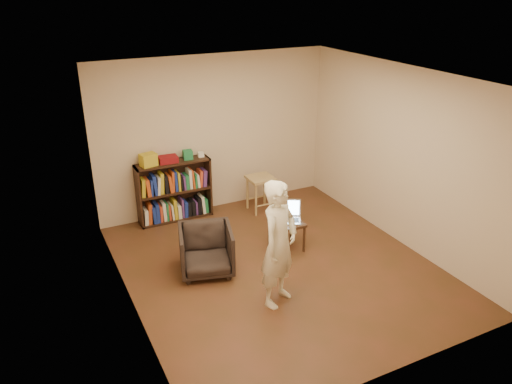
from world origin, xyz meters
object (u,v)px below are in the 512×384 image
side_table (287,226)px  person (279,244)px  stool (260,184)px  armchair (206,250)px  laptop (288,216)px  bookshelf (174,194)px

side_table → person: person is taller
side_table → person: bearing=-124.1°
stool → side_table: 1.37m
side_table → person: (-0.73, -1.07, 0.43)m
person → side_table: bearing=25.5°
armchair → laptop: (1.32, 0.12, 0.18)m
bookshelf → laptop: 2.02m
side_table → laptop: bearing=50.7°
bookshelf → person: size_ratio=0.75×
person → stool: bearing=37.5°
stool → bookshelf: bearing=166.1°
armchair → side_table: size_ratio=1.62×
laptop → person: (-0.78, -1.13, 0.30)m
stool → armchair: armchair is taller
stool → armchair: 2.08m
stool → side_table: size_ratio=1.38×
stool → armchair: (-1.52, -1.40, -0.17)m
side_table → person: 1.36m
side_table → bookshelf: bearing=124.1°
armchair → laptop: size_ratio=1.51×
bookshelf → stool: size_ratio=1.97×
armchair → laptop: laptop is taller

